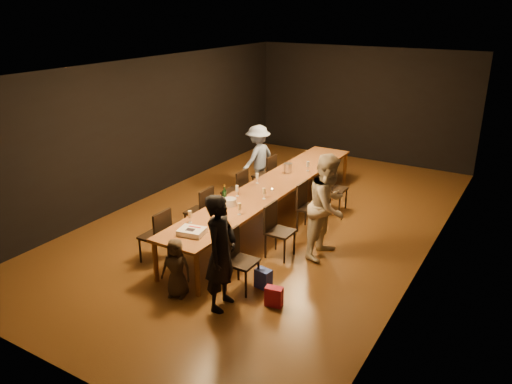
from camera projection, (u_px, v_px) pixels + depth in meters
The scene contains 30 objects.
ground at pixel (271, 221), 9.88m from camera, with size 10.00×10.00×0.00m, color #4B2912.
room_shell at pixel (272, 117), 9.14m from camera, with size 6.04×10.04×3.02m.
table at pixel (271, 188), 9.63m from camera, with size 0.90×6.00×0.75m.
chair_right_0 at pixel (242, 261), 7.38m from camera, with size 0.42×0.42×0.93m, color black, non-canonical shape.
chair_right_1 at pixel (280, 231), 8.35m from camera, with size 0.42×0.42×0.93m, color black, non-canonical shape.
chair_right_2 at pixel (311, 208), 9.31m from camera, with size 0.42×0.42×0.93m, color black, non-canonical shape.
chair_right_3 at pixel (335, 188), 10.27m from camera, with size 0.42×0.42×0.93m, color black, non-canonical shape.
chair_left_0 at pixel (155, 235), 8.20m from camera, with size 0.42×0.42×0.93m, color black, non-canonical shape.
chair_left_1 at pixel (199, 211), 9.16m from camera, with size 0.42×0.42×0.93m, color black, non-canonical shape.
chair_left_2 at pixel (234, 191), 10.12m from camera, with size 0.42×0.42×0.93m, color black, non-canonical shape.
chair_left_3 at pixel (264, 175), 11.09m from camera, with size 0.42×0.42×0.93m, color black, non-canonical shape.
woman_birthday at pixel (221, 253), 6.82m from camera, with size 0.62×0.40×1.69m, color black.
woman_tan at pixel (328, 206), 8.26m from camera, with size 0.87×0.68×1.79m, color beige.
man_blue at pixel (258, 158), 11.32m from camera, with size 0.97×0.56×1.50m, color #8DA5DA.
child at pixel (176, 268), 7.21m from camera, with size 0.44×0.29×0.91m, color #3F3123.
gift_bag_red at pixel (274, 297), 7.07m from camera, with size 0.25×0.14×0.29m, color #BA1B3C.
gift_bag_blue at pixel (263, 278), 7.53m from camera, with size 0.24×0.16×0.30m, color #2942B5.
birthday_cake at pixel (192, 231), 7.57m from camera, with size 0.44×0.38×0.09m.
plate_stack at pixel (230, 202), 8.65m from camera, with size 0.22×0.22×0.12m, color silver.
champagne_bottle at pixel (224, 193), 8.74m from camera, with size 0.08×0.08×0.33m, color black, non-canonical shape.
ice_bucket at pixel (288, 168), 10.32m from camera, with size 0.18×0.18×0.19m, color silver.
wineglass_0 at pixel (190, 217), 7.95m from camera, with size 0.06×0.06×0.21m, color beige, non-canonical shape.
wineglass_1 at pixel (239, 209), 8.25m from camera, with size 0.06×0.06×0.21m, color beige, non-canonical shape.
wineglass_2 at pixel (237, 191), 9.04m from camera, with size 0.06×0.06×0.21m, color silver, non-canonical shape.
wineglass_3 at pixel (264, 193), 8.92m from camera, with size 0.06×0.06×0.21m, color beige, non-canonical shape.
wineglass_4 at pixel (257, 178), 9.69m from camera, with size 0.06×0.06×0.21m, color silver, non-canonical shape.
wineglass_5 at pixel (308, 166), 10.40m from camera, with size 0.06×0.06×0.21m, color silver, non-canonical shape.
tealight_near at pixel (221, 221), 8.00m from camera, with size 0.05×0.05×0.03m, color #B2B7B2.
tealight_mid at pixel (272, 190), 9.35m from camera, with size 0.05×0.05×0.03m, color #B2B7B2.
tealight_far at pixel (324, 158), 11.27m from camera, with size 0.05×0.05×0.03m, color #B2B7B2.
Camera 1 is at (4.38, -7.90, 4.05)m, focal length 35.00 mm.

